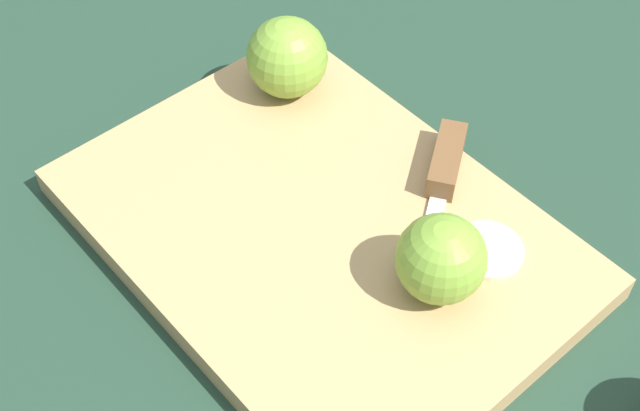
# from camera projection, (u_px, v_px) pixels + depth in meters

# --- Properties ---
(ground_plane) EXTENTS (4.00, 4.00, 0.00)m
(ground_plane) POSITION_uv_depth(u_px,v_px,m) (320.00, 242.00, 0.69)
(ground_plane) COLOR #1E3828
(cutting_board) EXTENTS (0.39, 0.29, 0.02)m
(cutting_board) POSITION_uv_depth(u_px,v_px,m) (320.00, 232.00, 0.68)
(cutting_board) COLOR tan
(cutting_board) RESTS_ON ground_plane
(apple_half_left) EXTENTS (0.07, 0.07, 0.07)m
(apple_half_left) POSITION_uv_depth(u_px,v_px,m) (287.00, 57.00, 0.74)
(apple_half_left) COLOR olive
(apple_half_left) RESTS_ON cutting_board
(apple_half_right) EXTENTS (0.06, 0.06, 0.06)m
(apple_half_right) POSITION_uv_depth(u_px,v_px,m) (441.00, 259.00, 0.61)
(apple_half_right) COLOR olive
(apple_half_right) RESTS_ON cutting_board
(knife) EXTENTS (0.10, 0.14, 0.02)m
(knife) POSITION_uv_depth(u_px,v_px,m) (445.00, 168.00, 0.69)
(knife) COLOR silver
(knife) RESTS_ON cutting_board
(apple_slice) EXTENTS (0.05, 0.05, 0.00)m
(apple_slice) POSITION_uv_depth(u_px,v_px,m) (488.00, 250.00, 0.65)
(apple_slice) COLOR beige
(apple_slice) RESTS_ON cutting_board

